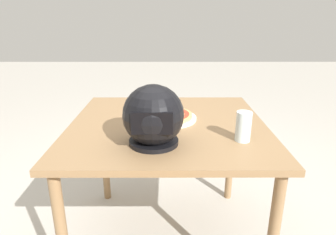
{
  "coord_description": "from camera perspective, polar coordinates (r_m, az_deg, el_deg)",
  "views": [
    {
      "loc": [
        0.0,
        1.48,
        1.32
      ],
      "look_at": [
        0.0,
        -0.03,
        0.79
      ],
      "focal_mm": 31.74,
      "sensor_mm": 36.0,
      "label": 1
    }
  ],
  "objects": [
    {
      "name": "motorcycle_helmet",
      "position": [
        1.29,
        -2.69,
        0.19
      ],
      "size": [
        0.27,
        0.27,
        0.27
      ],
      "color": "black",
      "rests_on": "dining_table"
    },
    {
      "name": "dining_table",
      "position": [
        1.61,
        0.04,
        -4.0
      ],
      "size": [
        1.03,
        1.01,
        0.77
      ],
      "color": "olive",
      "rests_on": "ground"
    },
    {
      "name": "pizza",
      "position": [
        1.63,
        -0.1,
        0.53
      ],
      "size": [
        0.27,
        0.27,
        0.05
      ],
      "color": "tan",
      "rests_on": "pizza_plate"
    },
    {
      "name": "pizza_plate",
      "position": [
        1.64,
        -0.04,
        -0.1
      ],
      "size": [
        0.32,
        0.32,
        0.01
      ],
      "primitive_type": "cylinder",
      "color": "white",
      "rests_on": "dining_table"
    },
    {
      "name": "drinking_glass",
      "position": [
        1.39,
        14.41,
        -1.67
      ],
      "size": [
        0.07,
        0.07,
        0.14
      ],
      "primitive_type": "cylinder",
      "color": "silver",
      "rests_on": "dining_table"
    }
  ]
}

